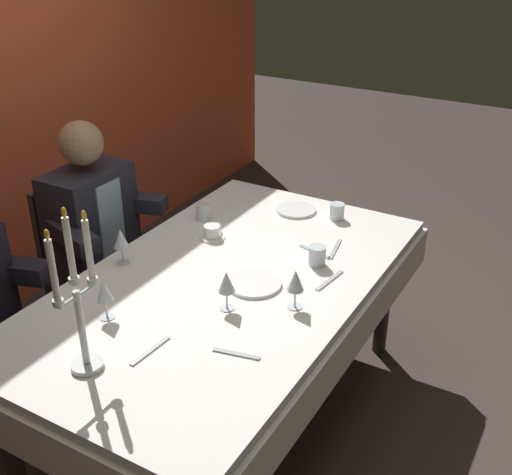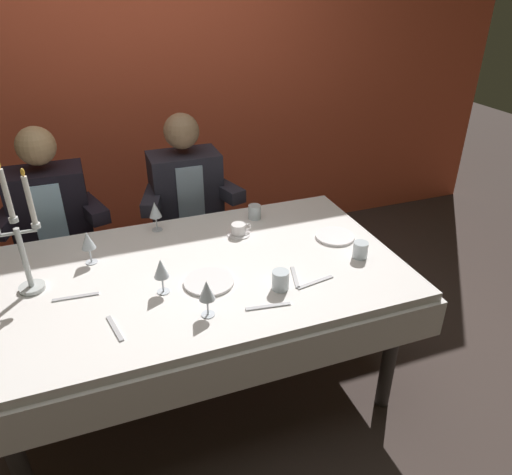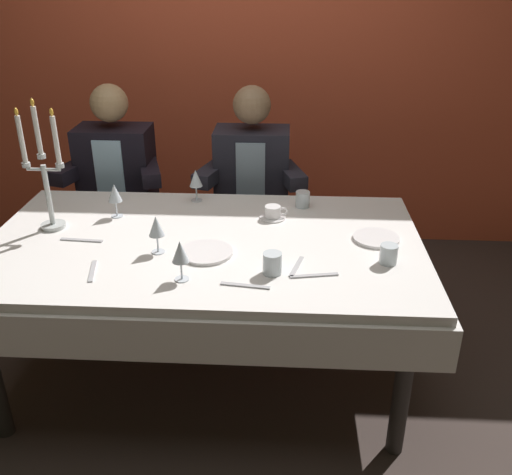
% 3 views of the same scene
% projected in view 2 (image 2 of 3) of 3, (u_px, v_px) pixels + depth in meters
% --- Properties ---
extents(ground_plane, '(12.00, 12.00, 0.00)m').
position_uv_depth(ground_plane, '(204.00, 385.00, 2.58)').
color(ground_plane, '#3D322D').
extents(back_wall, '(6.00, 0.12, 2.70)m').
position_uv_depth(back_wall, '(132.00, 72.00, 3.28)').
color(back_wall, '#E05535').
rests_on(back_wall, ground_plane).
extents(dining_table, '(1.94, 1.14, 0.74)m').
position_uv_depth(dining_table, '(198.00, 290.00, 2.27)').
color(dining_table, white).
rests_on(dining_table, ground_plane).
extents(candelabra, '(0.19, 0.11, 0.59)m').
position_uv_depth(candelabra, '(19.00, 241.00, 1.96)').
color(candelabra, silver).
rests_on(candelabra, dining_table).
extents(dinner_plate_0, '(0.20, 0.20, 0.01)m').
position_uv_depth(dinner_plate_0, '(335.00, 236.00, 2.48)').
color(dinner_plate_0, white).
rests_on(dinner_plate_0, dining_table).
extents(dinner_plate_1, '(0.23, 0.23, 0.01)m').
position_uv_depth(dinner_plate_1, '(209.00, 282.00, 2.12)').
color(dinner_plate_1, white).
rests_on(dinner_plate_1, dining_table).
extents(wine_glass_0, '(0.07, 0.07, 0.16)m').
position_uv_depth(wine_glass_0, '(155.00, 210.00, 2.50)').
color(wine_glass_0, silver).
rests_on(wine_glass_0, dining_table).
extents(wine_glass_1, '(0.07, 0.07, 0.16)m').
position_uv_depth(wine_glass_1, '(161.00, 269.00, 2.01)').
color(wine_glass_1, silver).
rests_on(wine_glass_1, dining_table).
extents(wine_glass_2, '(0.07, 0.07, 0.16)m').
position_uv_depth(wine_glass_2, '(207.00, 291.00, 1.87)').
color(wine_glass_2, silver).
rests_on(wine_glass_2, dining_table).
extents(wine_glass_3, '(0.07, 0.07, 0.16)m').
position_uv_depth(wine_glass_3, '(88.00, 241.00, 2.22)').
color(wine_glass_3, silver).
rests_on(wine_glass_3, dining_table).
extents(water_tumbler_0, '(0.07, 0.07, 0.08)m').
position_uv_depth(water_tumbler_0, '(360.00, 250.00, 2.29)').
color(water_tumbler_0, silver).
rests_on(water_tumbler_0, dining_table).
extents(water_tumbler_1, '(0.07, 0.07, 0.08)m').
position_uv_depth(water_tumbler_1, '(255.00, 212.00, 2.66)').
color(water_tumbler_1, silver).
rests_on(water_tumbler_1, dining_table).
extents(water_tumbler_2, '(0.07, 0.07, 0.09)m').
position_uv_depth(water_tumbler_2, '(280.00, 280.00, 2.06)').
color(water_tumbler_2, silver).
rests_on(water_tumbler_2, dining_table).
extents(coffee_cup_0, '(0.13, 0.12, 0.06)m').
position_uv_depth(coffee_cup_0, '(239.00, 230.00, 2.50)').
color(coffee_cup_0, white).
rests_on(coffee_cup_0, dining_table).
extents(knife_0, '(0.19, 0.03, 0.01)m').
position_uv_depth(knife_0, '(76.00, 297.00, 2.02)').
color(knife_0, '#B7B7BC').
rests_on(knife_0, dining_table).
extents(fork_1, '(0.06, 0.17, 0.01)m').
position_uv_depth(fork_1, '(295.00, 277.00, 2.16)').
color(fork_1, '#B7B7BC').
rests_on(fork_1, dining_table).
extents(knife_2, '(0.19, 0.05, 0.01)m').
position_uv_depth(knife_2, '(315.00, 282.00, 2.12)').
color(knife_2, '#B7B7BC').
rests_on(knife_2, dining_table).
extents(fork_3, '(0.05, 0.17, 0.01)m').
position_uv_depth(fork_3, '(115.00, 328.00, 1.85)').
color(fork_3, '#B7B7BC').
rests_on(fork_3, dining_table).
extents(knife_4, '(0.19, 0.04, 0.01)m').
position_uv_depth(knife_4, '(268.00, 306.00, 1.97)').
color(knife_4, '#B7B7BC').
rests_on(knife_4, dining_table).
extents(seated_diner_0, '(0.63, 0.48, 1.24)m').
position_uv_depth(seated_diner_0, '(51.00, 213.00, 2.75)').
color(seated_diner_0, '#2D2827').
rests_on(seated_diner_0, ground_plane).
extents(seated_diner_1, '(0.63, 0.48, 1.24)m').
position_uv_depth(seated_diner_1, '(186.00, 193.00, 2.99)').
color(seated_diner_1, '#2D2827').
rests_on(seated_diner_1, ground_plane).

